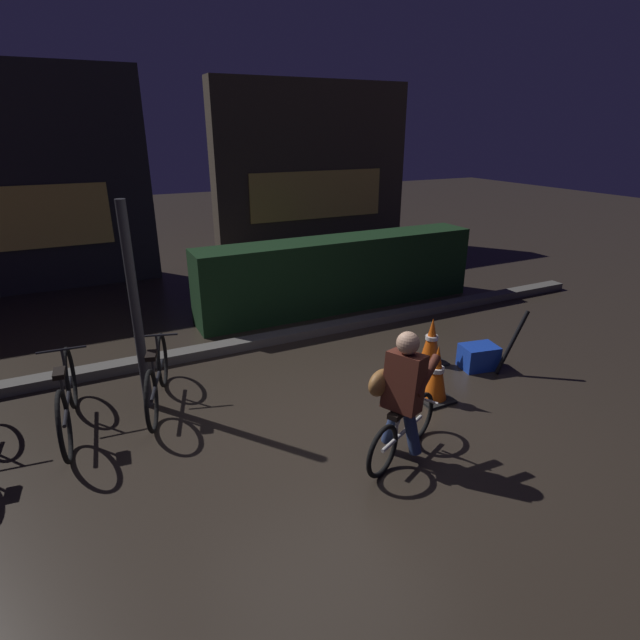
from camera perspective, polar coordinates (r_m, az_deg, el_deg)
ground_plane at (r=5.26m, az=0.97°, el=-11.68°), size 40.00×40.00×0.00m
sidewalk_curb at (r=7.03m, az=-7.27°, el=-2.43°), size 12.00×0.24×0.12m
hedge_row at (r=8.32m, az=2.24°, el=5.35°), size 4.80×0.70×1.18m
storefront_right at (r=12.36m, az=-0.82°, el=16.82°), size 4.83×0.54×3.86m
street_post at (r=5.43m, az=-20.28°, el=1.08°), size 0.10×0.10×2.22m
parked_bike_left_mid at (r=5.57m, az=-26.84°, el=-8.01°), size 0.46×1.68×0.78m
parked_bike_center_left at (r=5.69m, az=-18.07°, el=-6.27°), size 0.54×1.53×0.73m
traffic_cone_near at (r=5.66m, az=13.14°, el=-6.02°), size 0.36×0.36×0.66m
traffic_cone_far at (r=6.53m, az=12.58°, el=-2.41°), size 0.36×0.36×0.62m
blue_crate at (r=6.62m, az=17.62°, el=-4.01°), size 0.49×0.39×0.30m
cyclist at (r=4.53m, az=9.24°, el=-8.54°), size 1.09×0.57×1.25m
closed_umbrella at (r=6.55m, az=21.04°, el=-2.40°), size 0.42×0.07×0.79m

